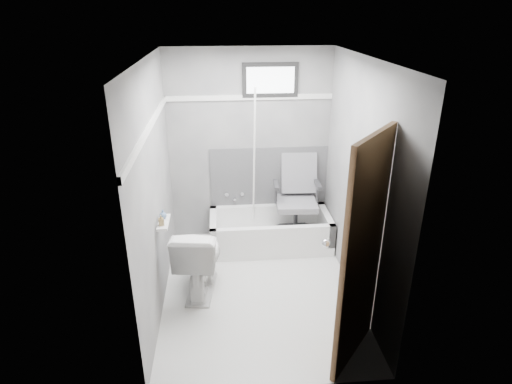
{
  "coord_description": "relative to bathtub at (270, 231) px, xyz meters",
  "views": [
    {
      "loc": [
        -0.36,
        -3.8,
        2.8
      ],
      "look_at": [
        0.0,
        0.35,
        1.0
      ],
      "focal_mm": 30.0,
      "sensor_mm": 36.0,
      "label": 1
    }
  ],
  "objects": [
    {
      "name": "toilet",
      "position": [
        -0.85,
        -0.86,
        0.18
      ],
      "size": [
        0.55,
        0.85,
        0.79
      ],
      "primitive_type": "imported",
      "rotation": [
        0.0,
        0.0,
        3.01
      ],
      "color": "white",
      "rests_on": "floor"
    },
    {
      "name": "wall_back",
      "position": [
        -0.23,
        0.37,
        0.99
      ],
      "size": [
        2.0,
        0.02,
        2.4
      ],
      "primitive_type": "cube",
      "color": "slate",
      "rests_on": "floor"
    },
    {
      "name": "wall_front",
      "position": [
        -0.23,
        -2.23,
        0.99
      ],
      "size": [
        2.0,
        0.02,
        2.4
      ],
      "primitive_type": "cube",
      "color": "slate",
      "rests_on": "floor"
    },
    {
      "name": "soap_bottle_a",
      "position": [
        -1.17,
        -1.09,
        0.76
      ],
      "size": [
        0.06,
        0.06,
        0.11
      ],
      "primitive_type": "imported",
      "rotation": [
        0.0,
        0.0,
        0.29
      ],
      "color": "olive",
      "rests_on": "shelf"
    },
    {
      "name": "backerboard",
      "position": [
        0.02,
        0.36,
        0.59
      ],
      "size": [
        1.5,
        0.02,
        0.78
      ],
      "primitive_type": "cube",
      "color": "#4C4C4F",
      "rests_on": "wall_back"
    },
    {
      "name": "pole",
      "position": [
        -0.19,
        0.13,
        0.84
      ],
      "size": [
        0.02,
        0.36,
        1.92
      ],
      "primitive_type": "cylinder",
      "rotation": [
        0.17,
        0.0,
        0.0
      ],
      "color": "white",
      "rests_on": "bathtub"
    },
    {
      "name": "window",
      "position": [
        0.02,
        0.36,
        1.81
      ],
      "size": [
        0.66,
        0.04,
        0.4
      ],
      "primitive_type": null,
      "color": "black",
      "rests_on": "wall_back"
    },
    {
      "name": "floor",
      "position": [
        -0.23,
        -0.93,
        -0.21
      ],
      "size": [
        2.6,
        2.6,
        0.0
      ],
      "primitive_type": "plane",
      "color": "white",
      "rests_on": "ground"
    },
    {
      "name": "wall_right",
      "position": [
        0.77,
        -0.93,
        0.99
      ],
      "size": [
        0.02,
        2.6,
        2.4
      ],
      "primitive_type": "cube",
      "color": "slate",
      "rests_on": "floor"
    },
    {
      "name": "office_chair",
      "position": [
        0.33,
        0.05,
        0.42
      ],
      "size": [
        0.61,
        0.61,
        1.01
      ],
      "primitive_type": null,
      "rotation": [
        0.0,
        0.0,
        -0.05
      ],
      "color": "slate",
      "rests_on": "bathtub"
    },
    {
      "name": "trim_back",
      "position": [
        -0.23,
        0.36,
        1.61
      ],
      "size": [
        2.0,
        0.02,
        0.06
      ],
      "primitive_type": "cube",
      "color": "white",
      "rests_on": "wall_back"
    },
    {
      "name": "trim_left",
      "position": [
        -1.22,
        -0.93,
        1.61
      ],
      "size": [
        0.02,
        2.6,
        0.06
      ],
      "primitive_type": "cube",
      "color": "white",
      "rests_on": "wall_left"
    },
    {
      "name": "bathtub",
      "position": [
        0.0,
        0.0,
        0.0
      ],
      "size": [
        1.5,
        0.7,
        0.42
      ],
      "primitive_type": null,
      "color": "white",
      "rests_on": "floor"
    },
    {
      "name": "soap_bottle_b",
      "position": [
        -1.17,
        -0.95,
        0.75
      ],
      "size": [
        0.09,
        0.09,
        0.09
      ],
      "primitive_type": "imported",
      "rotation": [
        0.0,
        0.0,
        0.31
      ],
      "color": "slate",
      "rests_on": "shelf"
    },
    {
      "name": "ceiling",
      "position": [
        -0.23,
        -0.93,
        2.19
      ],
      "size": [
        2.6,
        2.6,
        0.0
      ],
      "primitive_type": "plane",
      "rotation": [
        3.14,
        0.0,
        0.0
      ],
      "color": "silver",
      "rests_on": "floor"
    },
    {
      "name": "door",
      "position": [
        0.75,
        -2.21,
        0.79
      ],
      "size": [
        0.78,
        0.78,
        2.0
      ],
      "primitive_type": null,
      "color": "#563620",
      "rests_on": "floor"
    },
    {
      "name": "faucet",
      "position": [
        -0.43,
        0.34,
        0.34
      ],
      "size": [
        0.26,
        0.1,
        0.16
      ],
      "primitive_type": null,
      "color": "silver",
      "rests_on": "wall_back"
    },
    {
      "name": "wall_left",
      "position": [
        -1.23,
        -0.93,
        0.99
      ],
      "size": [
        0.02,
        2.6,
        2.4
      ],
      "primitive_type": "cube",
      "color": "slate",
      "rests_on": "floor"
    },
    {
      "name": "shelf",
      "position": [
        -1.16,
        -1.01,
        0.69
      ],
      "size": [
        0.1,
        0.32,
        0.02
      ],
      "primitive_type": "cube",
      "color": "silver",
      "rests_on": "wall_left"
    }
  ]
}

